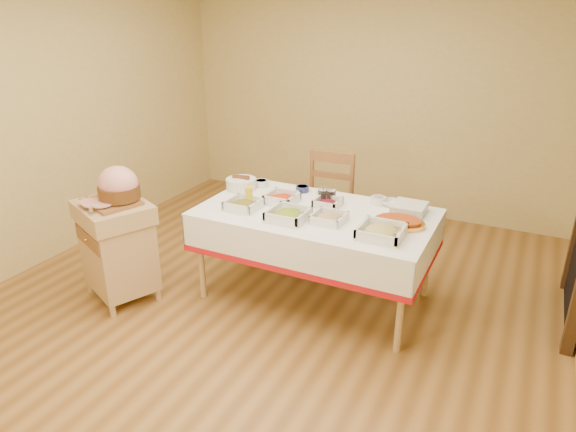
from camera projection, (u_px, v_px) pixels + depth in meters
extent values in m
plane|color=olive|center=(265.00, 304.00, 4.17)|extent=(5.00, 5.00, 0.00)
plane|color=tan|center=(371.00, 97.00, 5.75)|extent=(4.50, 0.00, 4.50)
plane|color=tan|center=(43.00, 120.00, 4.60)|extent=(0.00, 5.00, 5.00)
cube|color=tan|center=(316.00, 215.00, 4.02)|extent=(1.80, 1.00, 0.04)
cylinder|color=tan|center=(201.00, 258.00, 4.15)|extent=(0.05, 0.05, 0.71)
cylinder|color=tan|center=(253.00, 222.00, 4.85)|extent=(0.05, 0.05, 0.71)
cylinder|color=tan|center=(400.00, 307.00, 3.48)|extent=(0.05, 0.05, 0.71)
cylinder|color=tan|center=(428.00, 257.00, 4.17)|extent=(0.05, 0.05, 0.71)
cube|color=white|center=(316.00, 212.00, 4.01)|extent=(1.82, 1.02, 0.01)
cube|color=tan|center=(119.00, 254.00, 4.15)|extent=(0.68, 0.63, 0.58)
cube|color=tan|center=(113.00, 212.00, 4.01)|extent=(0.73, 0.68, 0.15)
cube|color=brown|center=(94.00, 243.00, 3.89)|extent=(0.45, 0.21, 0.12)
sphere|color=gold|center=(93.00, 243.00, 3.88)|extent=(0.03, 0.03, 0.03)
cylinder|color=tan|center=(85.00, 294.00, 4.22)|extent=(0.05, 0.05, 0.10)
cylinder|color=tan|center=(119.00, 274.00, 4.54)|extent=(0.05, 0.05, 0.10)
cylinder|color=tan|center=(130.00, 309.00, 4.02)|extent=(0.05, 0.05, 0.10)
cylinder|color=tan|center=(162.00, 286.00, 4.34)|extent=(0.05, 0.05, 0.10)
cube|color=brown|center=(324.00, 212.00, 4.68)|extent=(0.48, 0.46, 0.03)
cylinder|color=brown|center=(295.00, 242.00, 4.69)|extent=(0.04, 0.04, 0.49)
cylinder|color=brown|center=(311.00, 227.00, 5.02)|extent=(0.04, 0.04, 0.49)
cylinder|color=brown|center=(336.00, 250.00, 4.54)|extent=(0.04, 0.04, 0.49)
cylinder|color=brown|center=(349.00, 233.00, 4.87)|extent=(0.04, 0.04, 0.49)
cylinder|color=brown|center=(312.00, 177.00, 4.83)|extent=(0.04, 0.04, 0.52)
cylinder|color=brown|center=(352.00, 183.00, 4.68)|extent=(0.04, 0.04, 0.52)
cube|color=brown|center=(332.00, 157.00, 4.67)|extent=(0.42, 0.05, 0.10)
cube|color=brown|center=(112.00, 202.00, 3.98)|extent=(0.42, 0.34, 0.03)
ellipsoid|color=pink|center=(118.00, 183.00, 3.94)|extent=(0.31, 0.28, 0.27)
cylinder|color=#5B3514|center=(119.00, 192.00, 3.97)|extent=(0.32, 0.32, 0.10)
cube|color=silver|center=(90.00, 206.00, 3.86)|extent=(0.26, 0.12, 0.00)
cylinder|color=silver|center=(98.00, 200.00, 3.96)|extent=(0.31, 0.09, 0.01)
cube|color=silver|center=(243.00, 208.00, 4.06)|extent=(0.25, 0.25, 0.02)
ellipsoid|color=#AA3213|center=(243.00, 205.00, 4.05)|extent=(0.19, 0.19, 0.07)
cylinder|color=silver|center=(248.00, 206.00, 4.01)|extent=(0.15, 0.01, 0.11)
cube|color=silver|center=(288.00, 218.00, 3.86)|extent=(0.28, 0.28, 0.02)
ellipsoid|color=#B49217|center=(288.00, 215.00, 3.85)|extent=(0.22, 0.22, 0.08)
cylinder|color=silver|center=(294.00, 217.00, 3.80)|extent=(0.16, 0.01, 0.12)
cube|color=silver|center=(329.00, 221.00, 3.82)|extent=(0.23, 0.23, 0.01)
ellipsoid|color=tan|center=(329.00, 218.00, 3.81)|extent=(0.18, 0.18, 0.06)
cylinder|color=silver|center=(334.00, 220.00, 3.77)|extent=(0.13, 0.01, 0.10)
cube|color=silver|center=(381.00, 235.00, 3.57)|extent=(0.30, 0.30, 0.02)
ellipsoid|color=tan|center=(381.00, 232.00, 3.56)|extent=(0.23, 0.23, 0.08)
cylinder|color=silver|center=(389.00, 235.00, 3.51)|extent=(0.16, 0.01, 0.11)
cube|color=silver|center=(282.00, 201.00, 4.19)|extent=(0.24, 0.24, 0.02)
ellipsoid|color=red|center=(282.00, 199.00, 4.18)|extent=(0.18, 0.18, 0.06)
cylinder|color=silver|center=(286.00, 200.00, 4.14)|extent=(0.16, 0.01, 0.12)
cube|color=silver|center=(327.00, 205.00, 4.11)|extent=(0.20, 0.20, 0.01)
ellipsoid|color=#590B1A|center=(328.00, 203.00, 4.10)|extent=(0.15, 0.15, 0.05)
cylinder|color=silver|center=(332.00, 204.00, 4.07)|extent=(0.13, 0.01, 0.09)
cylinder|color=silver|center=(261.00, 183.00, 4.56)|extent=(0.12, 0.12, 0.06)
cylinder|color=black|center=(261.00, 181.00, 4.55)|extent=(0.10, 0.10, 0.02)
cylinder|color=navy|center=(302.00, 189.00, 4.43)|extent=(0.11, 0.11, 0.05)
cylinder|color=#590B1A|center=(302.00, 187.00, 4.42)|extent=(0.09, 0.09, 0.02)
cylinder|color=silver|center=(378.00, 201.00, 4.14)|extent=(0.12, 0.12, 0.06)
cylinder|color=red|center=(379.00, 198.00, 4.14)|extent=(0.10, 0.10, 0.02)
imported|color=silver|center=(325.00, 194.00, 4.32)|extent=(0.20, 0.20, 0.04)
imported|color=silver|center=(391.00, 203.00, 4.12)|extent=(0.18, 0.18, 0.05)
cylinder|color=silver|center=(323.00, 194.00, 4.21)|extent=(0.09, 0.09, 0.11)
cylinder|color=silver|center=(323.00, 187.00, 4.19)|extent=(0.09, 0.09, 0.01)
cylinder|color=black|center=(323.00, 196.00, 4.22)|extent=(0.07, 0.07, 0.08)
cylinder|color=silver|center=(331.00, 195.00, 4.20)|extent=(0.09, 0.09, 0.11)
cylinder|color=silver|center=(331.00, 188.00, 4.18)|extent=(0.09, 0.09, 0.01)
cylinder|color=black|center=(330.00, 197.00, 4.20)|extent=(0.07, 0.07, 0.08)
cylinder|color=yellow|center=(249.00, 196.00, 4.13)|extent=(0.06, 0.06, 0.14)
cone|color=yellow|center=(249.00, 185.00, 4.09)|extent=(0.04, 0.04, 0.04)
cylinder|color=silver|center=(241.00, 184.00, 4.48)|extent=(0.26, 0.26, 0.09)
cube|color=silver|center=(409.00, 212.00, 3.98)|extent=(0.25, 0.25, 0.01)
cube|color=silver|center=(409.00, 210.00, 3.97)|extent=(0.25, 0.25, 0.01)
cube|color=silver|center=(409.00, 208.00, 3.97)|extent=(0.25, 0.25, 0.01)
cube|color=silver|center=(409.00, 207.00, 3.96)|extent=(0.25, 0.25, 0.01)
cube|color=silver|center=(409.00, 205.00, 3.96)|extent=(0.25, 0.25, 0.01)
ellipsoid|color=gold|center=(399.00, 223.00, 3.76)|extent=(0.37, 0.27, 0.03)
ellipsoid|color=#A83E12|center=(399.00, 221.00, 3.75)|extent=(0.32, 0.22, 0.04)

